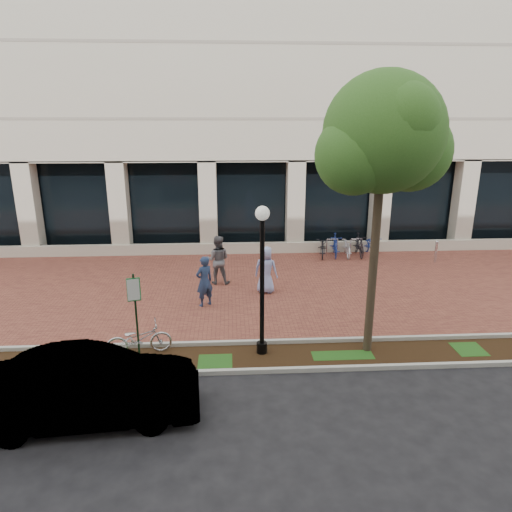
{
  "coord_description": "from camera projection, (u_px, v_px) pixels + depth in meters",
  "views": [
    {
      "loc": [
        -1.0,
        -15.83,
        5.92
      ],
      "look_at": [
        -0.14,
        -0.8,
        1.44
      ],
      "focal_mm": 32.0,
      "sensor_mm": 36.0,
      "label": 1
    }
  ],
  "objects": [
    {
      "name": "street_tree",
      "position": [
        384.0,
        141.0,
        10.73
      ],
      "size": [
        3.43,
        2.86,
        7.08
      ],
      "color": "#413625",
      "rests_on": "ground"
    },
    {
      "name": "planting_strip",
      "position": [
        271.0,
        357.0,
        11.87
      ],
      "size": [
        40.0,
        1.5,
        0.01
      ],
      "primitive_type": "cube",
      "color": "black",
      "rests_on": "ground"
    },
    {
      "name": "ground",
      "position": [
        258.0,
        287.0,
        16.89
      ],
      "size": [
        120.0,
        120.0,
        0.0
      ],
      "primitive_type": "plane",
      "color": "black",
      "rests_on": "ground"
    },
    {
      "name": "bike_rack_cluster",
      "position": [
        347.0,
        246.0,
        20.63
      ],
      "size": [
        2.99,
        1.83,
        1.02
      ],
      "rotation": [
        0.0,
        0.0,
        -0.09
      ],
      "color": "black",
      "rests_on": "ground"
    },
    {
      "name": "brick_plaza",
      "position": [
        258.0,
        287.0,
        16.89
      ],
      "size": [
        40.0,
        9.0,
        0.01
      ],
      "primitive_type": "cube",
      "color": "brown",
      "rests_on": "ground"
    },
    {
      "name": "curb_plaza_side",
      "position": [
        269.0,
        342.0,
        12.57
      ],
      "size": [
        40.0,
        0.12,
        0.12
      ],
      "primitive_type": "cube",
      "color": "#AAABA1",
      "rests_on": "ground"
    },
    {
      "name": "near_office_building",
      "position": [
        246.0,
        39.0,
        24.05
      ],
      "size": [
        40.0,
        12.12,
        16.0
      ],
      "color": "beige",
      "rests_on": "ground"
    },
    {
      "name": "pedestrian_left",
      "position": [
        204.0,
        281.0,
        14.96
      ],
      "size": [
        0.75,
        0.69,
        1.71
      ],
      "primitive_type": "imported",
      "rotation": [
        0.0,
        0.0,
        3.75
      ],
      "color": "navy",
      "rests_on": "ground"
    },
    {
      "name": "curb_street_side",
      "position": [
        274.0,
        370.0,
        11.14
      ],
      "size": [
        40.0,
        0.12,
        0.12
      ],
      "primitive_type": "cube",
      "color": "#AAABA1",
      "rests_on": "ground"
    },
    {
      "name": "parking_sign",
      "position": [
        135.0,
        304.0,
        11.58
      ],
      "size": [
        0.34,
        0.07,
        2.25
      ],
      "rotation": [
        0.0,
        0.0,
        0.26
      ],
      "color": "#12331A",
      "rests_on": "ground"
    },
    {
      "name": "lamppost",
      "position": [
        262.0,
        273.0,
        11.47
      ],
      "size": [
        0.36,
        0.36,
        3.95
      ],
      "color": "black",
      "rests_on": "ground"
    },
    {
      "name": "bollard",
      "position": [
        436.0,
        251.0,
        19.67
      ],
      "size": [
        0.12,
        0.12,
        0.98
      ],
      "color": "silver",
      "rests_on": "ground"
    },
    {
      "name": "pedestrian_right",
      "position": [
        266.0,
        270.0,
        16.13
      ],
      "size": [
        0.96,
        0.77,
        1.7
      ],
      "primitive_type": "imported",
      "rotation": [
        0.0,
        0.0,
        2.82
      ],
      "color": "#90A0D6",
      "rests_on": "ground"
    },
    {
      "name": "pedestrian_mid",
      "position": [
        218.0,
        260.0,
        17.04
      ],
      "size": [
        0.97,
        0.8,
        1.85
      ],
      "primitive_type": "imported",
      "rotation": [
        0.0,
        0.0,
        3.02
      ],
      "color": "#5A5A5E",
      "rests_on": "ground"
    },
    {
      "name": "locked_bicycle",
      "position": [
        139.0,
        339.0,
        11.91
      ],
      "size": [
        1.78,
        0.96,
        0.89
      ],
      "primitive_type": "imported",
      "rotation": [
        0.0,
        0.0,
        1.8
      ],
      "color": "#B7B8BC",
      "rests_on": "ground"
    },
    {
      "name": "sedan_near_curb",
      "position": [
        89.0,
        388.0,
        9.22
      ],
      "size": [
        4.52,
        1.91,
        1.45
      ],
      "primitive_type": "imported",
      "rotation": [
        0.0,
        0.0,
        1.66
      ],
      "color": "#A8A8AD",
      "rests_on": "ground"
    }
  ]
}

